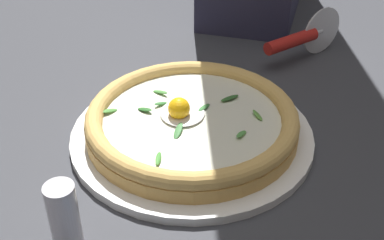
{
  "coord_description": "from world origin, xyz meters",
  "views": [
    {
      "loc": [
        0.57,
        0.02,
        0.42
      ],
      "look_at": [
        0.0,
        0.03,
        0.03
      ],
      "focal_mm": 47.85,
      "sensor_mm": 36.0,
      "label": 1
    }
  ],
  "objects": [
    {
      "name": "pizza_cutter",
      "position": [
        -0.23,
        0.22,
        0.04
      ],
      "size": [
        0.1,
        0.15,
        0.08
      ],
      "color": "silver",
      "rests_on": "ground"
    },
    {
      "name": "pepper_shaker",
      "position": [
        0.19,
        -0.11,
        0.04
      ],
      "size": [
        0.03,
        0.03,
        0.08
      ],
      "primitive_type": "cylinder",
      "color": "silver",
      "rests_on": "ground"
    },
    {
      "name": "ground_plane",
      "position": [
        0.0,
        0.0,
        -0.01
      ],
      "size": [
        2.4,
        2.4,
        0.03
      ],
      "primitive_type": "cube",
      "color": "#37393E",
      "rests_on": "ground"
    },
    {
      "name": "pizza",
      "position": [
        0.0,
        0.03,
        0.03
      ],
      "size": [
        0.29,
        0.29,
        0.05
      ],
      "color": "#E1AB57",
      "rests_on": "pizza_plate"
    },
    {
      "name": "pizza_plate",
      "position": [
        0.0,
        0.03,
        0.01
      ],
      "size": [
        0.33,
        0.33,
        0.01
      ],
      "primitive_type": "cylinder",
      "color": "white",
      "rests_on": "ground"
    }
  ]
}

